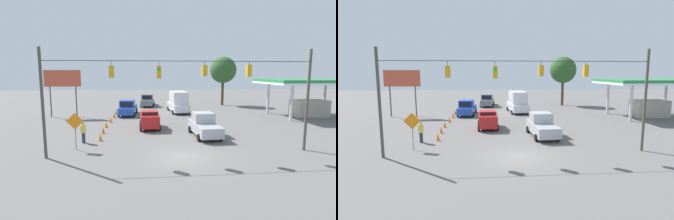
% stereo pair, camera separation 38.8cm
% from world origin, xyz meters
% --- Properties ---
extents(ground_plane, '(140.00, 140.00, 0.00)m').
position_xyz_m(ground_plane, '(0.00, 0.00, 0.00)').
color(ground_plane, '#605E5B').
extents(overhead_signal_span, '(18.98, 0.38, 7.50)m').
position_xyz_m(overhead_signal_span, '(-0.01, -0.65, 4.65)').
color(overhead_signal_span, '#4C473D').
rests_on(overhead_signal_span, ground_plane).
extents(sedan_red_withflow_mid, '(2.14, 3.85, 1.88)m').
position_xyz_m(sedan_red_withflow_mid, '(2.00, -9.50, 0.98)').
color(sedan_red_withflow_mid, red).
rests_on(sedan_red_withflow_mid, ground_plane).
extents(pickup_truck_silver_crossing_near, '(2.37, 5.23, 2.12)m').
position_xyz_m(pickup_truck_silver_crossing_near, '(-2.92, -5.79, 0.98)').
color(pickup_truck_silver_crossing_near, '#A8AAB2').
rests_on(pickup_truck_silver_crossing_near, ground_plane).
extents(box_truck_white_oncoming_deep, '(2.79, 6.36, 3.07)m').
position_xyz_m(box_truck_white_oncoming_deep, '(-2.54, -20.35, 1.50)').
color(box_truck_white_oncoming_deep, silver).
rests_on(box_truck_white_oncoming_deep, ground_plane).
extents(pickup_truck_blue_withflow_far, '(2.56, 5.51, 2.12)m').
position_xyz_m(pickup_truck_blue_withflow_far, '(4.70, -18.50, 0.98)').
color(pickup_truck_blue_withflow_far, '#234CB2').
rests_on(pickup_truck_blue_withflow_far, ground_plane).
extents(pickup_truck_grey_withflow_deep, '(2.65, 5.73, 2.12)m').
position_xyz_m(pickup_truck_grey_withflow_deep, '(1.77, -27.90, 0.98)').
color(pickup_truck_grey_withflow_deep, slate).
rests_on(pickup_truck_grey_withflow_deep, ground_plane).
extents(traffic_cone_nearest, '(0.32, 0.32, 0.67)m').
position_xyz_m(traffic_cone_nearest, '(6.37, -4.92, 0.34)').
color(traffic_cone_nearest, orange).
rests_on(traffic_cone_nearest, ground_plane).
extents(traffic_cone_second, '(0.32, 0.32, 0.67)m').
position_xyz_m(traffic_cone_second, '(6.54, -7.74, 0.34)').
color(traffic_cone_second, orange).
rests_on(traffic_cone_second, ground_plane).
extents(traffic_cone_third, '(0.32, 0.32, 0.67)m').
position_xyz_m(traffic_cone_third, '(6.60, -10.47, 0.34)').
color(traffic_cone_third, orange).
rests_on(traffic_cone_third, ground_plane).
extents(traffic_cone_fourth, '(0.32, 0.32, 0.67)m').
position_xyz_m(traffic_cone_fourth, '(6.45, -13.24, 0.34)').
color(traffic_cone_fourth, orange).
rests_on(traffic_cone_fourth, ground_plane).
extents(traffic_cone_fifth, '(0.32, 0.32, 0.67)m').
position_xyz_m(traffic_cone_fifth, '(6.37, -16.35, 0.34)').
color(traffic_cone_fifth, orange).
rests_on(traffic_cone_fifth, ground_plane).
extents(traffic_cone_farthest, '(0.32, 0.32, 0.67)m').
position_xyz_m(traffic_cone_farthest, '(6.38, -19.15, 0.34)').
color(traffic_cone_farthest, orange).
rests_on(traffic_cone_farthest, ground_plane).
extents(gas_station, '(12.38, 8.52, 4.93)m').
position_xyz_m(gas_station, '(-19.40, -15.04, 3.61)').
color(gas_station, '#288442').
rests_on(gas_station, ground_plane).
extents(roadside_billboard, '(4.65, 0.16, 6.12)m').
position_xyz_m(roadside_billboard, '(13.01, -17.96, 4.61)').
color(roadside_billboard, '#4C473D').
rests_on(roadside_billboard, ground_plane).
extents(work_zone_sign, '(1.27, 0.06, 2.84)m').
position_xyz_m(work_zone_sign, '(7.80, -2.45, 1.99)').
color(work_zone_sign, slate).
rests_on(work_zone_sign, ground_plane).
extents(pedestrian, '(0.40, 0.28, 1.79)m').
position_xyz_m(pedestrian, '(7.67, -4.44, 0.91)').
color(pedestrian, '#2D334C').
rests_on(pedestrian, ground_plane).
extents(tree_horizon_left, '(4.63, 4.63, 8.57)m').
position_xyz_m(tree_horizon_left, '(-11.57, -28.02, 6.21)').
color(tree_horizon_left, '#4C3823').
rests_on(tree_horizon_left, ground_plane).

